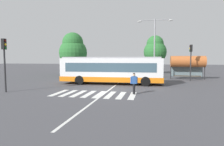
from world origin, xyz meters
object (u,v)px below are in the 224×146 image
Objects in this scene: background_tree_left at (73,50)px; background_tree_right at (155,50)px; parked_car_teal at (105,71)px; parked_car_white at (119,71)px; traffic_light_near_corner at (4,56)px; traffic_light_far_corner at (191,57)px; parked_car_charcoal at (135,71)px; twin_arm_street_lamp at (155,42)px; bus_stop_shelter at (188,62)px; parked_car_champagne at (151,71)px; city_transit_bus at (111,70)px; pedestrian_crossing_street at (134,82)px.

background_tree_left reaches higher than background_tree_right.
parked_car_teal is 2.57m from parked_car_white.
traffic_light_far_corner is at bearing 34.69° from traffic_light_near_corner.
twin_arm_street_lamp is at bearing -55.93° from parked_car_charcoal.
bus_stop_shelter is (10.42, -4.78, 1.65)m from parked_car_white.
parked_car_teal is 1.00× the size of parked_car_champagne.
parked_car_teal is at bearing 161.37° from bus_stop_shelter.
traffic_light_far_corner reaches higher than parked_car_champagne.
traffic_light_near_corner is at bearing -145.31° from traffic_light_far_corner.
traffic_light_far_corner is 5.52m from twin_arm_street_lamp.
parked_car_white is at bearing -146.63° from background_tree_right.
background_tree_right is at bearing 33.37° from parked_car_white.
twin_arm_street_lamp is (3.14, -4.64, 4.54)m from parked_car_charcoal.
traffic_light_far_corner is 11.86m from background_tree_right.
parked_car_teal and parked_car_champagne have the same top height.
parked_car_white and parked_car_champagne have the same top height.
parked_car_teal is 8.02m from parked_car_champagne.
background_tree_right is at bearing 60.59° from traffic_light_near_corner.
bus_stop_shelter reaches higher than city_transit_bus.
background_tree_right is (6.15, 4.05, 3.81)m from parked_car_white.
pedestrian_crossing_street is 0.37× the size of traffic_light_far_corner.
pedestrian_crossing_street is 0.38× the size of parked_car_white.
traffic_light_near_corner is at bearing -131.69° from twin_arm_street_lamp.
parked_car_teal is 18.96m from traffic_light_near_corner.
traffic_light_near_corner is (-7.78, -6.93, 1.47)m from city_transit_bus.
parked_car_champagne is 0.98× the size of bus_stop_shelter.
parked_car_white is 2.75m from parked_car_charcoal.
parked_car_champagne is (5.48, -0.18, 0.00)m from parked_car_white.
parked_car_white is 0.63× the size of background_tree_right.
pedestrian_crossing_street is at bearing -97.90° from twin_arm_street_lamp.
background_tree_left reaches higher than parked_car_white.
parked_car_teal is at bearing 153.28° from traffic_light_far_corner.
traffic_light_far_corner reaches higher than traffic_light_near_corner.
city_transit_bus is at bearing -84.84° from parked_car_white.
bus_stop_shelter is at bearing 37.02° from city_transit_bus.
parked_car_charcoal is 1.00× the size of traffic_light_near_corner.
background_tree_right reaches higher than parked_car_charcoal.
traffic_light_far_corner is at bearing -90.69° from bus_stop_shelter.
parked_car_charcoal is 0.63× the size of background_tree_right.
traffic_light_far_corner is 0.62× the size of background_tree_left.
traffic_light_near_corner reaches higher than parked_car_teal.
parked_car_white is at bearing 70.32° from traffic_light_near_corner.
parked_car_charcoal is 1.01× the size of parked_car_champagne.
twin_arm_street_lamp is at bearing -91.74° from background_tree_right.
city_transit_bus is 16.95m from background_tree_right.
traffic_light_near_corner is (-4.18, -18.35, 2.29)m from parked_car_teal.
parked_car_white is 0.61× the size of background_tree_left.
city_transit_bus is at bearing -123.75° from twin_arm_street_lamp.
parked_car_white is at bearing 178.15° from parked_car_champagne.
traffic_light_near_corner reaches higher than parked_car_charcoal.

